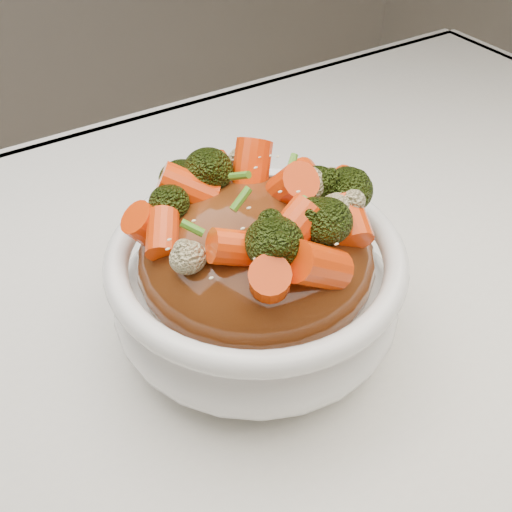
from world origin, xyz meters
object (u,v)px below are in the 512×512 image
dining_table (284,507)px  carrots (256,188)px  broccoli (256,189)px  bowl (256,288)px

dining_table → carrots: carrots is taller
dining_table → broccoli: broccoli is taller
dining_table → carrots: (-0.04, -0.00, 0.52)m
bowl → broccoli: (0.00, 0.00, 0.10)m
bowl → broccoli: broccoli is taller
broccoli → dining_table: bearing=2.5°
dining_table → broccoli: bearing=-177.5°
dining_table → bowl: 0.42m
dining_table → bowl: bearing=-177.5°
dining_table → broccoli: (-0.04, -0.00, 0.52)m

